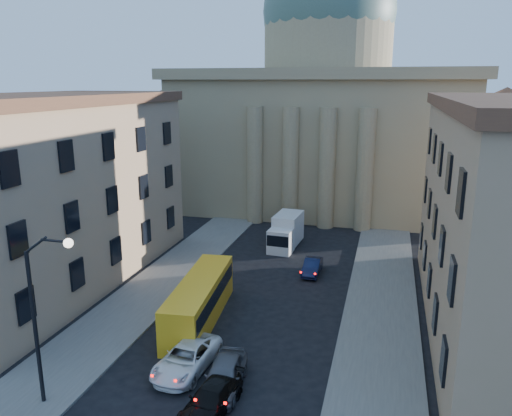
# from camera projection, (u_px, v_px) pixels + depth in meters

# --- Properties ---
(sidewalk_left) EXTENTS (5.00, 60.00, 0.15)m
(sidewalk_left) POSITION_uv_depth(u_px,v_px,m) (127.00, 313.00, 34.49)
(sidewalk_left) COLOR #5B5753
(sidewalk_left) RESTS_ON ground
(sidewalk_right) EXTENTS (5.00, 60.00, 0.15)m
(sidewalk_right) POSITION_uv_depth(u_px,v_px,m) (379.00, 345.00, 30.22)
(sidewalk_right) COLOR #5B5753
(sidewalk_right) RESTS_ON ground
(church) EXTENTS (68.02, 28.76, 36.60)m
(church) POSITION_uv_depth(u_px,v_px,m) (325.00, 111.00, 64.52)
(church) COLOR #8B7655
(church) RESTS_ON ground
(building_left) EXTENTS (11.60, 26.60, 14.70)m
(building_left) POSITION_uv_depth(u_px,v_px,m) (48.00, 190.00, 38.56)
(building_left) COLOR tan
(building_left) RESTS_ON ground
(street_lamp) EXTENTS (2.62, 0.44, 8.83)m
(street_lamp) POSITION_uv_depth(u_px,v_px,m) (42.00, 307.00, 23.46)
(street_lamp) COLOR black
(street_lamp) RESTS_ON ground
(car_left_mid) EXTENTS (2.78, 5.38, 1.45)m
(car_left_mid) POSITION_uv_depth(u_px,v_px,m) (187.00, 358.00, 27.59)
(car_left_mid) COLOR white
(car_left_mid) RESTS_ON ground
(car_right_mid) EXTENTS (2.46, 4.78, 1.33)m
(car_right_mid) POSITION_uv_depth(u_px,v_px,m) (211.00, 400.00, 24.09)
(car_right_mid) COLOR black
(car_right_mid) RESTS_ON ground
(car_right_far) EXTENTS (2.25, 4.75, 1.57)m
(car_right_far) POSITION_uv_depth(u_px,v_px,m) (224.00, 375.00, 25.93)
(car_right_far) COLOR #515257
(car_right_far) RESTS_ON ground
(car_right_distant) EXTENTS (1.35, 3.79, 1.24)m
(car_right_distant) POSITION_uv_depth(u_px,v_px,m) (312.00, 267.00, 41.52)
(car_right_distant) COLOR #0E1533
(car_right_distant) RESTS_ON ground
(city_bus) EXTENTS (3.27, 10.31, 2.86)m
(city_bus) POSITION_uv_depth(u_px,v_px,m) (200.00, 299.00, 33.20)
(city_bus) COLOR yellow
(city_bus) RESTS_ON ground
(box_truck) EXTENTS (2.57, 5.77, 3.10)m
(box_truck) POSITION_uv_depth(u_px,v_px,m) (286.00, 232.00, 48.16)
(box_truck) COLOR silver
(box_truck) RESTS_ON ground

